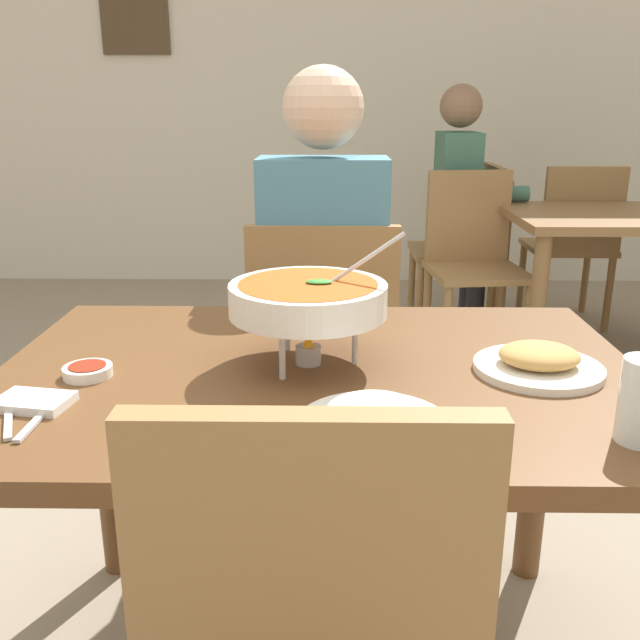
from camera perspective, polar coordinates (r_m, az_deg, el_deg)
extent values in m
cube|color=beige|center=(4.89, 0.67, 20.79)|extent=(10.00, 0.10, 3.00)
cube|color=#4C3823|center=(5.02, -15.09, 23.57)|extent=(0.44, 0.03, 0.56)
cube|color=brown|center=(1.33, -0.10, -4.82)|extent=(1.23, 0.84, 0.04)
cylinder|color=brown|center=(1.90, -17.11, -10.55)|extent=(0.07, 0.07, 0.69)
cylinder|color=brown|center=(1.89, 17.44, -10.77)|extent=(0.07, 0.07, 0.69)
cube|color=olive|center=(2.17, 0.26, -3.47)|extent=(0.44, 0.44, 0.03)
cube|color=olive|center=(1.91, 0.21, 1.13)|extent=(0.42, 0.04, 0.45)
cylinder|color=olive|center=(2.44, 4.80, -6.83)|extent=(0.04, 0.04, 0.42)
cylinder|color=olive|center=(2.45, -4.18, -6.78)|extent=(0.04, 0.04, 0.42)
cylinder|color=olive|center=(2.10, 5.48, -11.08)|extent=(0.04, 0.04, 0.42)
cylinder|color=olive|center=(2.11, -5.08, -11.01)|extent=(0.04, 0.04, 0.42)
cylinder|color=#2D2D38|center=(2.28, 2.80, -8.25)|extent=(0.10, 0.10, 0.45)
cylinder|color=#2D2D38|center=(2.28, -2.28, -8.22)|extent=(0.10, 0.10, 0.45)
cube|color=#2D2D38|center=(2.13, 0.26, -1.78)|extent=(0.32, 0.32, 0.12)
cube|color=teal|center=(1.97, 0.24, 6.00)|extent=(0.36, 0.20, 0.50)
sphere|color=beige|center=(1.93, 0.26, 17.11)|extent=(0.22, 0.22, 0.22)
cylinder|color=teal|center=(2.18, 4.53, 5.72)|extent=(0.08, 0.28, 0.08)
cylinder|color=teal|center=(2.18, -3.92, 5.75)|extent=(0.08, 0.28, 0.08)
cube|color=olive|center=(0.85, -0.80, -21.63)|extent=(0.42, 0.04, 0.45)
cylinder|color=silver|center=(1.33, 2.91, -1.61)|extent=(0.01, 0.01, 0.10)
cylinder|color=silver|center=(1.41, -2.71, -0.55)|extent=(0.01, 0.01, 0.10)
cylinder|color=silver|center=(1.26, -3.14, -2.74)|extent=(0.01, 0.01, 0.10)
torus|color=silver|center=(1.31, -0.99, 0.47)|extent=(0.21, 0.21, 0.01)
cylinder|color=#B2B2B7|center=(1.34, -0.97, -2.89)|extent=(0.05, 0.05, 0.04)
cone|color=orange|center=(1.33, -0.98, -1.59)|extent=(0.02, 0.02, 0.04)
cylinder|color=white|center=(1.31, -0.99, 1.73)|extent=(0.30, 0.30, 0.06)
cylinder|color=#B75119|center=(1.30, -1.00, 2.79)|extent=(0.26, 0.26, 0.01)
ellipsoid|color=#388433|center=(1.30, -0.12, 3.17)|extent=(0.05, 0.03, 0.01)
cylinder|color=silver|center=(1.31, 2.97, 4.47)|extent=(0.18, 0.01, 0.13)
cylinder|color=white|center=(1.08, 4.48, -8.72)|extent=(0.24, 0.24, 0.01)
ellipsoid|color=white|center=(1.07, 4.51, -7.49)|extent=(0.15, 0.13, 0.04)
cylinder|color=white|center=(1.37, 17.53, -3.81)|extent=(0.24, 0.24, 0.01)
ellipsoid|color=tan|center=(1.36, 17.63, -2.80)|extent=(0.15, 0.13, 0.04)
cylinder|color=white|center=(1.35, -18.61, -4.03)|extent=(0.09, 0.09, 0.02)
cylinder|color=maroon|center=(1.35, -18.64, -3.68)|extent=(0.07, 0.07, 0.01)
cube|color=white|center=(1.25, -22.55, -6.25)|extent=(0.13, 0.10, 0.02)
cube|color=silver|center=(1.22, -24.29, -7.30)|extent=(0.08, 0.16, 0.01)
cube|color=silver|center=(1.20, -22.11, -7.43)|extent=(0.01, 0.17, 0.01)
cube|color=brown|center=(3.53, 23.40, 7.81)|extent=(1.00, 0.80, 0.04)
cylinder|color=brown|center=(3.15, 17.47, 0.61)|extent=(0.07, 0.07, 0.69)
cylinder|color=brown|center=(3.78, 14.66, 3.59)|extent=(0.07, 0.07, 0.69)
cube|color=olive|center=(3.89, 10.79, 5.61)|extent=(0.44, 0.44, 0.03)
cube|color=olive|center=(3.89, 13.93, 9.00)|extent=(0.04, 0.42, 0.45)
cylinder|color=olive|center=(4.10, 7.57, 3.13)|extent=(0.04, 0.04, 0.42)
cylinder|color=olive|center=(3.74, 8.19, 1.69)|extent=(0.04, 0.04, 0.42)
cylinder|color=olive|center=(4.16, 12.78, 3.05)|extent=(0.04, 0.04, 0.42)
cylinder|color=olive|center=(3.80, 13.89, 1.63)|extent=(0.04, 0.04, 0.42)
cube|color=olive|center=(3.42, 12.84, 3.86)|extent=(0.48, 0.48, 0.03)
cube|color=olive|center=(3.56, 12.13, 8.38)|extent=(0.42, 0.08, 0.45)
cylinder|color=olive|center=(3.25, 10.40, -0.81)|extent=(0.04, 0.04, 0.42)
cylinder|color=olive|center=(3.37, 16.64, -0.61)|extent=(0.04, 0.04, 0.42)
cylinder|color=olive|center=(3.60, 8.82, 1.06)|extent=(0.04, 0.04, 0.42)
cylinder|color=olive|center=(3.71, 14.52, 1.19)|extent=(0.04, 0.04, 0.42)
cube|color=olive|center=(4.17, 19.70, 5.66)|extent=(0.45, 0.45, 0.03)
cube|color=olive|center=(3.94, 20.92, 8.47)|extent=(0.42, 0.05, 0.45)
cylinder|color=olive|center=(4.45, 21.03, 3.24)|extent=(0.04, 0.04, 0.42)
cylinder|color=olive|center=(4.34, 16.28, 3.37)|extent=(0.04, 0.04, 0.42)
cylinder|color=olive|center=(4.10, 22.69, 1.92)|extent=(0.04, 0.04, 0.42)
cylinder|color=olive|center=(3.98, 17.57, 2.03)|extent=(0.04, 0.04, 0.42)
cylinder|color=#2D2D38|center=(3.86, 12.70, 2.17)|extent=(0.10, 0.10, 0.45)
cylinder|color=#2D2D38|center=(4.05, 12.15, 2.91)|extent=(0.10, 0.10, 0.45)
cube|color=#2D2D38|center=(3.88, 12.11, 6.62)|extent=(0.32, 0.32, 0.12)
cube|color=#3D6B56|center=(3.82, 11.21, 11.22)|extent=(0.20, 0.36, 0.50)
sphere|color=#846047|center=(3.80, 11.56, 16.92)|extent=(0.22, 0.22, 0.22)
cylinder|color=#3D6B56|center=(3.71, 14.68, 10.04)|extent=(0.28, 0.08, 0.08)
cylinder|color=#3D6B56|center=(4.02, 13.62, 10.64)|extent=(0.28, 0.08, 0.08)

